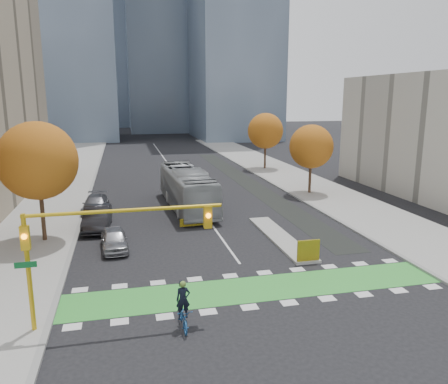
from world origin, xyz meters
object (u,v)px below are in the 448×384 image
parked_car_b (97,218)px  parked_car_c (95,204)px  tree_east_far (265,131)px  traffic_signal_west (92,237)px  bus (187,188)px  tree_east_near (311,147)px  hazard_board (308,251)px  cyclist (183,312)px  parked_car_a (114,239)px  tree_west (38,161)px

parked_car_b → parked_car_c: size_ratio=1.05×
tree_east_far → traffic_signal_west: (-20.43, -38.51, -1.21)m
tree_east_far → bus: 23.50m
tree_east_near → hazard_board: bearing=-114.2°
tree_east_near → bus: size_ratio=0.55×
hazard_board → cyclist: size_ratio=0.65×
parked_car_a → tree_east_near: bearing=29.4°
tree_east_far → tree_east_near: bearing=-91.8°
cyclist → bus: size_ratio=0.17×
parked_car_c → bus: bearing=1.8°
bus → parked_car_b: (-7.55, -4.82, -0.93)m
traffic_signal_west → cyclist: traffic_signal_west is taller
tree_east_near → cyclist: bearing=-124.7°
traffic_signal_west → parked_car_a: (0.62, 9.82, -3.34)m
parked_car_b → tree_east_near: bearing=23.5°
parked_car_a → parked_car_b: bearing=100.7°
tree_west → parked_car_a: size_ratio=2.02×
tree_west → parked_car_a: (4.69, -2.69, -4.92)m
cyclist → parked_car_a: (-3.01, 10.84, -0.02)m
tree_east_far → parked_car_a: 35.16m
bus → cyclist: bearing=-101.7°
tree_west → parked_car_c: tree_west is taller
traffic_signal_west → cyclist: 5.02m
hazard_board → tree_east_far: (8.50, 33.80, 4.44)m
tree_west → traffic_signal_west: tree_west is taller
tree_east_far → cyclist: tree_east_far is taller
cyclist → parked_car_c: size_ratio=0.43×
tree_east_near → parked_car_b: size_ratio=1.35×
bus → parked_car_a: bus is taller
cyclist → traffic_signal_west: bearing=163.2°
tree_east_far → parked_car_c: (-21.50, -18.69, -4.52)m
bus → parked_car_a: size_ratio=3.16×
tree_east_far → hazard_board: bearing=-104.1°
cyclist → parked_car_c: cyclist is taller
traffic_signal_west → bus: bearing=70.7°
tree_west → bus: 13.60m
hazard_board → tree_east_far: size_ratio=0.18×
traffic_signal_west → parked_car_b: bearing=92.6°
tree_west → parked_car_a: 7.31m
tree_west → bus: size_ratio=0.64×
parked_car_a → parked_car_c: 10.14m
tree_east_far → parked_car_a: size_ratio=1.88×
parked_car_a → bus: bearing=53.7°
parked_car_a → traffic_signal_west: bearing=-97.5°
parked_car_b → parked_car_c: 5.02m
tree_west → cyclist: tree_west is taller
traffic_signal_west → bus: traffic_signal_west is taller
tree_east_near → traffic_signal_west: 30.08m
traffic_signal_west → parked_car_b: traffic_signal_west is taller
hazard_board → tree_east_far: bearing=75.9°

